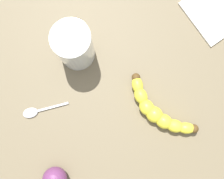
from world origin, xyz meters
The scene contains 6 objects.
wooden_tabletop centered at (0.00, 0.00, 1.50)cm, with size 120.00×120.00×3.00cm, color brown.
banana centered at (-1.13, -6.18, 4.89)cm, with size 15.98×14.33×3.77cm.
smoothie_glass centered at (15.36, 11.06, 8.95)cm, with size 8.52×8.52×12.92cm.
plum_fruit centered at (-13.47, 19.02, 5.78)cm, with size 5.56×5.56×5.56cm, color #6B3360.
teaspoon centered at (2.28, 23.23, 3.40)cm, with size 2.96×11.29×0.80cm.
folded_napkin centered at (21.52, -23.40, 3.30)cm, with size 13.75×10.78×0.60cm, color white.
Camera 1 is at (-2.21, 4.70, 68.26)cm, focal length 43.29 mm.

